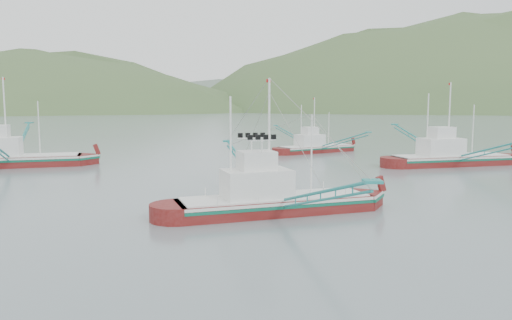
{
  "coord_description": "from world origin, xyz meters",
  "views": [
    {
      "loc": [
        -0.13,
        -33.4,
        7.81
      ],
      "look_at": [
        0.0,
        6.0,
        3.2
      ],
      "focal_mm": 35.0,
      "sensor_mm": 36.0,
      "label": 1
    }
  ],
  "objects_px": {
    "bg_boat_right": "(450,149)",
    "bg_boat_far": "(316,140)",
    "bg_boat_left": "(10,149)",
    "main_boat": "(273,185)"
  },
  "relations": [
    {
      "from": "bg_boat_left",
      "to": "bg_boat_right",
      "type": "bearing_deg",
      "value": -14.87
    },
    {
      "from": "main_boat",
      "to": "bg_boat_right",
      "type": "distance_m",
      "value": 34.94
    },
    {
      "from": "bg_boat_right",
      "to": "bg_boat_left",
      "type": "bearing_deg",
      "value": 166.47
    },
    {
      "from": "main_boat",
      "to": "bg_boat_left",
      "type": "xyz_separation_m",
      "value": [
        -30.8,
        25.41,
        0.18
      ]
    },
    {
      "from": "bg_boat_right",
      "to": "bg_boat_far",
      "type": "xyz_separation_m",
      "value": [
        -14.65,
        15.88,
        -0.1
      ]
    },
    {
      "from": "main_boat",
      "to": "bg_boat_far",
      "type": "bearing_deg",
      "value": 60.61
    },
    {
      "from": "bg_boat_left",
      "to": "bg_boat_far",
      "type": "bearing_deg",
      "value": 7.5
    },
    {
      "from": "main_boat",
      "to": "bg_boat_left",
      "type": "height_order",
      "value": "bg_boat_left"
    },
    {
      "from": "bg_boat_far",
      "to": "bg_boat_right",
      "type": "bearing_deg",
      "value": -78.72
    },
    {
      "from": "bg_boat_far",
      "to": "bg_boat_left",
      "type": "bearing_deg",
      "value": 172.09
    }
  ]
}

